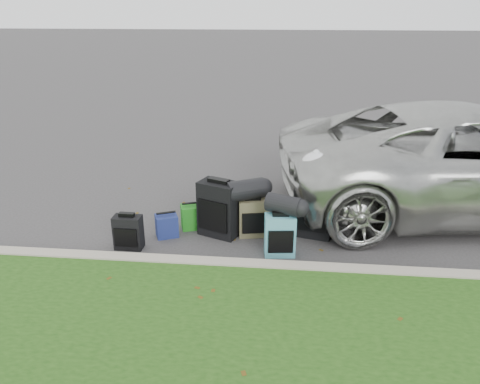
# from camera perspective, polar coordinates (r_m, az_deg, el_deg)

# --- Properties ---
(ground) EXTENTS (120.00, 120.00, 0.00)m
(ground) POSITION_cam_1_polar(r_m,az_deg,el_deg) (6.49, 0.70, -5.20)
(ground) COLOR #383535
(ground) RESTS_ON ground
(curb) EXTENTS (120.00, 0.18, 0.15)m
(curb) POSITION_cam_1_polar(r_m,az_deg,el_deg) (5.59, -0.22, -9.14)
(curb) COLOR #9E937F
(curb) RESTS_ON ground
(suv) EXTENTS (6.09, 3.39, 1.61)m
(suv) POSITION_cam_1_polar(r_m,az_deg,el_deg) (7.84, 26.71, 3.57)
(suv) COLOR #B7B7B2
(suv) RESTS_ON ground
(suitcase_small_black) EXTENTS (0.36, 0.20, 0.45)m
(suitcase_small_black) POSITION_cam_1_polar(r_m,az_deg,el_deg) (6.23, -13.45, -4.79)
(suitcase_small_black) COLOR black
(suitcase_small_black) RESTS_ON ground
(suitcase_large_black_left) EXTENTS (0.61, 0.50, 0.76)m
(suitcase_large_black_left) POSITION_cam_1_polar(r_m,az_deg,el_deg) (6.35, -2.55, -2.04)
(suitcase_large_black_left) COLOR black
(suitcase_large_black_left) RESTS_ON ground
(suitcase_olive) EXTENTS (0.42, 0.31, 0.53)m
(suitcase_olive) POSITION_cam_1_polar(r_m,az_deg,el_deg) (6.38, 1.56, -3.11)
(suitcase_olive) COLOR #47432C
(suitcase_olive) RESTS_ON ground
(suitcase_teal) EXTENTS (0.40, 0.27, 0.54)m
(suitcase_teal) POSITION_cam_1_polar(r_m,az_deg,el_deg) (5.90, 4.89, -5.28)
(suitcase_teal) COLOR teal
(suitcase_teal) RESTS_ON ground
(suitcase_large_black_right) EXTENTS (0.57, 0.42, 0.76)m
(suitcase_large_black_right) POSITION_cam_1_polar(r_m,az_deg,el_deg) (6.41, 9.00, -2.10)
(suitcase_large_black_right) COLOR black
(suitcase_large_black_right) RESTS_ON ground
(tote_green) EXTENTS (0.36, 0.32, 0.34)m
(tote_green) POSITION_cam_1_polar(r_m,az_deg,el_deg) (6.65, -5.87, -3.01)
(tote_green) COLOR #1E771A
(tote_green) RESTS_ON ground
(tote_navy) EXTENTS (0.35, 0.32, 0.31)m
(tote_navy) POSITION_cam_1_polar(r_m,az_deg,el_deg) (6.47, -8.92, -4.08)
(tote_navy) COLOR navy
(tote_navy) RESTS_ON ground
(duffel_left) EXTENTS (0.59, 0.49, 0.28)m
(duffel_left) POSITION_cam_1_polar(r_m,az_deg,el_deg) (6.22, 0.67, 0.27)
(duffel_left) COLOR black
(duffel_left) RESTS_ON suitcase_olive
(duffel_right) EXTENTS (0.49, 0.39, 0.24)m
(duffel_right) POSITION_cam_1_polar(r_m,az_deg,el_deg) (5.80, 5.37, -1.54)
(duffel_right) COLOR black
(duffel_right) RESTS_ON suitcase_teal
(trash_bag) EXTENTS (0.41, 0.41, 0.41)m
(trash_bag) POSITION_cam_1_polar(r_m,az_deg,el_deg) (6.19, 9.15, 2.88)
(trash_bag) COLOR white
(trash_bag) RESTS_ON suitcase_large_black_right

